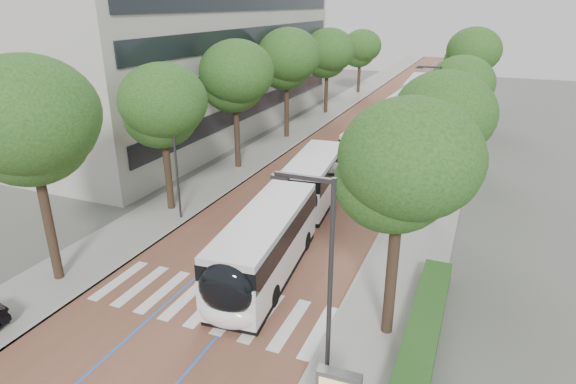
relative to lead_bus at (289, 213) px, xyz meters
name	(u,v)px	position (x,y,z in m)	size (l,w,h in m)	color
ground	(194,316)	(-1.06, -7.94, -1.63)	(160.00, 160.00, 0.00)	#51544C
road	(388,118)	(-1.06, 32.06, -1.62)	(11.00, 140.00, 0.02)	brown
sidewalk_left	(326,113)	(-8.56, 32.06, -1.57)	(4.00, 140.00, 0.12)	gray
sidewalk_right	(458,124)	(6.44, 32.06, -1.57)	(4.00, 140.00, 0.12)	gray
kerb_left	(341,114)	(-6.66, 32.06, -1.57)	(0.20, 140.00, 0.14)	gray
kerb_right	(439,122)	(4.54, 32.06, -1.57)	(0.20, 140.00, 0.14)	gray
zebra_crossing	(211,304)	(-0.86, -6.94, -1.60)	(10.55, 3.60, 0.01)	silver
lane_line_left	(374,117)	(-2.66, 32.06, -1.60)	(0.12, 126.00, 0.01)	blue
lane_line_right	(402,120)	(0.54, 32.06, -1.60)	(0.12, 126.00, 0.01)	blue
office_building	(178,58)	(-20.54, 20.06, 5.37)	(18.11, 40.00, 14.00)	#A3A297
hedge	(415,364)	(8.04, -7.94, -1.11)	(1.20, 14.00, 0.80)	#1B4819
streetlight_near	(324,287)	(5.56, -10.94, 3.19)	(1.82, 0.20, 8.00)	#323234
streetlight_far	(433,112)	(5.56, 14.06, 3.19)	(1.82, 0.20, 8.00)	#323234
lamp_post_left	(175,154)	(-7.16, 0.06, 2.49)	(0.14, 0.14, 8.00)	#323234
trees_left	(272,70)	(-8.56, 16.84, 5.15)	(5.83, 60.58, 9.86)	black
trees_right	(454,89)	(6.64, 16.17, 4.62)	(5.84, 47.38, 9.31)	black
lead_bus	(289,213)	(0.00, 0.00, 0.00)	(4.23, 18.55, 3.20)	black
bus_queued_0	(372,140)	(0.63, 16.55, 0.00)	(2.60, 12.41, 3.20)	silver
bus_queued_1	(402,110)	(0.84, 29.47, 0.00)	(3.02, 12.49, 3.20)	silver
bus_queued_2	(417,91)	(0.49, 42.08, 0.00)	(3.06, 12.50, 3.20)	silver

